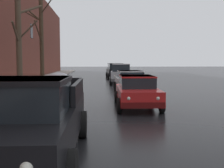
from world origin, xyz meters
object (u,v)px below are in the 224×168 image
Objects in this scene: pickup_truck_black_approaching_near_lane at (28,119)px; sedan_white_parked_kerbside_mid at (130,81)px; bare_tree_mid_block at (20,41)px; suv_black_queued_behind_truck at (115,70)px; suv_silver_parked_far_down_block at (121,73)px; bare_tree_far_down_block at (41,40)px; sedan_red_parked_kerbside_close at (137,91)px.

pickup_truck_black_approaching_near_lane is 12.71m from sedan_white_parked_kerbside_mid.
bare_tree_mid_block is 17.33m from suv_black_queued_behind_truck.
sedan_white_parked_kerbside_mid is at bearing -90.28° from suv_black_queued_behind_truck.
suv_silver_parked_far_down_block and suv_black_queued_behind_truck have the same top height.
bare_tree_far_down_block reaches higher than sedan_white_parked_kerbside_mid.
suv_silver_parked_far_down_block is at bearing 52.41° from bare_tree_mid_block.
pickup_truck_black_approaching_near_lane is at bearing -98.38° from suv_black_queued_behind_truck.
suv_black_queued_behind_truck is (6.75, 15.81, -2.21)m from bare_tree_mid_block.
pickup_truck_black_approaching_near_lane is at bearing -74.12° from bare_tree_mid_block.
bare_tree_far_down_block is 1.81× the size of sedan_red_parked_kerbside_close.
bare_tree_far_down_block reaches higher than suv_black_queued_behind_truck.
bare_tree_mid_block reaches higher than pickup_truck_black_approaching_near_lane.
pickup_truck_black_approaching_near_lane is (2.91, -10.23, -2.32)m from bare_tree_mid_block.
bare_tree_mid_block is 1.32× the size of suv_black_queued_behind_truck.
sedan_red_parked_kerbside_close is 5.95m from sedan_white_parked_kerbside_mid.
suv_silver_parked_far_down_block is at bearing 16.98° from bare_tree_far_down_block.
bare_tree_mid_block reaches higher than suv_black_queued_behind_truck.
suv_silver_parked_far_down_block reaches higher than sedan_red_parked_kerbside_close.
sedan_white_parked_kerbside_mid is at bearing -35.03° from bare_tree_far_down_block.
sedan_white_parked_kerbside_mid is 6.81m from suv_silver_parked_far_down_block.
suv_black_queued_behind_truck is at bearing 53.33° from bare_tree_far_down_block.
bare_tree_far_down_block is at bearing -126.67° from suv_black_queued_behind_truck.
suv_silver_parked_far_down_block is at bearing 78.66° from pickup_truck_black_approaching_near_lane.
suv_silver_parked_far_down_block is (6.71, 8.72, -2.22)m from bare_tree_mid_block.
bare_tree_mid_block reaches higher than sedan_white_parked_kerbside_mid.
pickup_truck_black_approaching_near_lane is at bearing -101.34° from suv_silver_parked_far_down_block.
suv_black_queued_behind_truck reaches higher than sedan_white_parked_kerbside_mid.
sedan_red_parked_kerbside_close is 0.89× the size of suv_silver_parked_far_down_block.
suv_silver_parked_far_down_block reaches higher than pickup_truck_black_approaching_near_lane.
bare_tree_far_down_block is 7.64m from suv_silver_parked_far_down_block.
suv_black_queued_behind_truck reaches higher than pickup_truck_black_approaching_near_lane.
pickup_truck_black_approaching_near_lane is 19.32m from suv_silver_parked_far_down_block.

